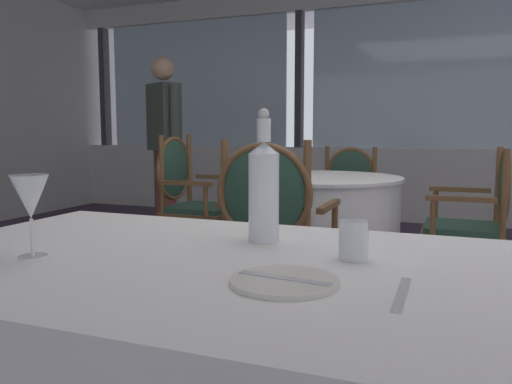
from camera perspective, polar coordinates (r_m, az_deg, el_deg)
ground_plane at (r=2.52m, az=11.47°, el=-17.71°), size 13.32×13.32×0.00m
window_wall_far at (r=6.13m, az=17.93°, el=6.91°), size 9.23×0.14×2.73m
side_plate at (r=0.99m, az=3.17°, el=-9.89°), size 0.21×0.21×0.01m
butter_knife at (r=0.99m, az=3.17°, el=-9.60°), size 0.19×0.04×0.00m
dinner_fork at (r=0.96m, az=15.95°, el=-10.84°), size 0.02×0.20×0.00m
water_bottle at (r=1.34m, az=0.87°, el=0.40°), size 0.08×0.08×0.35m
wine_glass at (r=1.27m, az=-23.86°, el=-0.65°), size 0.09×0.09×0.19m
water_tumbler at (r=1.18m, az=10.80°, el=-5.28°), size 0.07×0.07×0.09m
background_table_0 at (r=3.41m, az=7.09°, el=-4.53°), size 1.06×1.06×0.75m
dining_chair_0_0 at (r=3.72m, az=-7.44°, el=-0.21°), size 0.47×0.54×1.02m
dining_chair_0_1 at (r=2.46m, az=1.80°, el=-4.00°), size 0.54×0.47×1.00m
dining_chair_0_2 at (r=3.29m, az=23.57°, el=-2.36°), size 0.47×0.54×0.95m
dining_chair_0_3 at (r=4.31m, az=10.14°, el=-0.04°), size 0.54×0.47×0.92m
diner_person_0 at (r=5.13m, az=-10.19°, el=6.29°), size 0.47×0.36×1.76m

